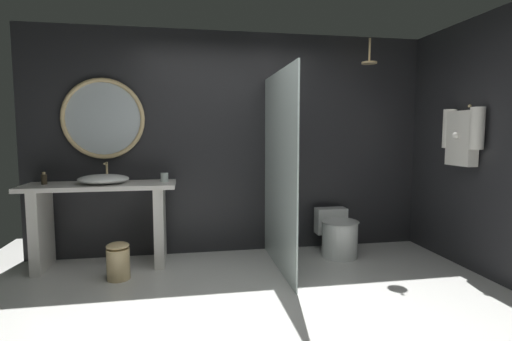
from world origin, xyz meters
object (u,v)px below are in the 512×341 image
tumbler_cup (164,177)px  toilet (338,234)px  soap_dispenser (44,179)px  rain_shower_head (369,60)px  hanging_bathrobe (462,135)px  waste_bin (118,261)px  vessel_sink (103,179)px  round_wall_mirror (103,119)px

tumbler_cup → toilet: tumbler_cup is taller
tumbler_cup → soap_dispenser: soap_dispenser is taller
rain_shower_head → hanging_bathrobe: size_ratio=0.45×
soap_dispenser → waste_bin: 1.19m
tumbler_cup → hanging_bathrobe: hanging_bathrobe is taller
tumbler_cup → toilet: (1.97, -0.13, -0.70)m
tumbler_cup → hanging_bathrobe: bearing=-13.8°
toilet → soap_dispenser: bearing=177.7°
rain_shower_head → toilet: 2.04m
hanging_bathrobe → waste_bin: 3.70m
vessel_sink → toilet: bearing=-1.5°
round_wall_mirror → waste_bin: size_ratio=2.43×
tumbler_cup → soap_dispenser: (-1.22, -0.00, 0.01)m
round_wall_mirror → rain_shower_head: 3.06m
vessel_sink → toilet: size_ratio=0.85×
rain_shower_head → waste_bin: bearing=-172.4°
hanging_bathrobe → tumbler_cup: bearing=166.2°
tumbler_cup → waste_bin: (-0.43, -0.47, -0.76)m
round_wall_mirror → toilet: bearing=-7.6°
rain_shower_head → waste_bin: (-2.75, -0.37, -2.07)m
vessel_sink → waste_bin: size_ratio=1.42×
tumbler_cup → soap_dispenser: size_ratio=0.77×
rain_shower_head → hanging_bathrobe: rain_shower_head is taller
tumbler_cup → vessel_sink: bearing=-174.2°
round_wall_mirror → hanging_bathrobe: 3.83m
vessel_sink → soap_dispenser: 0.60m
round_wall_mirror → rain_shower_head: size_ratio=3.13×
soap_dispenser → waste_bin: bearing=-30.5°
hanging_bathrobe → waste_bin: size_ratio=1.72×
hanging_bathrobe → toilet: bearing=150.2°
round_wall_mirror → hanging_bathrobe: size_ratio=1.41×
soap_dispenser → rain_shower_head: bearing=-1.5°
round_wall_mirror → toilet: (2.62, -0.35, -1.34)m
soap_dispenser → toilet: size_ratio=0.21×
waste_bin → vessel_sink: bearing=115.1°
vessel_sink → tumbler_cup: (0.62, 0.06, -0.00)m
hanging_bathrobe → soap_dispenser: bearing=170.1°
vessel_sink → round_wall_mirror: round_wall_mirror is taller
round_wall_mirror → toilet: 2.97m
hanging_bathrobe → waste_bin: (-3.48, 0.28, -1.23)m
rain_shower_head → soap_dispenser: bearing=178.5°
vessel_sink → rain_shower_head: (2.94, -0.03, 1.31)m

